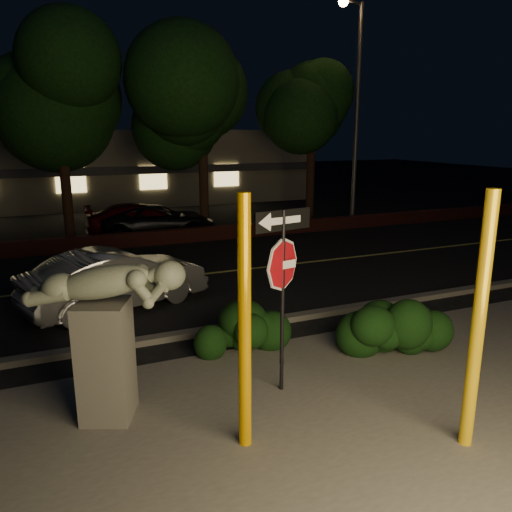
{
  "coord_description": "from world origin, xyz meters",
  "views": [
    {
      "loc": [
        -3.24,
        -5.91,
        3.86
      ],
      "look_at": [
        0.32,
        2.47,
        1.6
      ],
      "focal_mm": 35.0,
      "sensor_mm": 36.0,
      "label": 1
    }
  ],
  "objects": [
    {
      "name": "ground",
      "position": [
        0.0,
        10.0,
        0.0
      ],
      "size": [
        90.0,
        90.0,
        0.0
      ],
      "primitive_type": "plane",
      "color": "black",
      "rests_on": "ground"
    },
    {
      "name": "patio",
      "position": [
        0.0,
        -1.0,
        0.01
      ],
      "size": [
        14.0,
        6.0,
        0.02
      ],
      "primitive_type": "cube",
      "color": "#4C4944",
      "rests_on": "ground"
    },
    {
      "name": "road",
      "position": [
        0.0,
        7.0,
        0.01
      ],
      "size": [
        80.0,
        8.0,
        0.01
      ],
      "primitive_type": "cube",
      "color": "black",
      "rests_on": "ground"
    },
    {
      "name": "lane_marking",
      "position": [
        0.0,
        7.0,
        0.02
      ],
      "size": [
        80.0,
        0.12,
        0.0
      ],
      "primitive_type": "cube",
      "color": "#BDB54B",
      "rests_on": "road"
    },
    {
      "name": "curb",
      "position": [
        0.0,
        2.9,
        0.06
      ],
      "size": [
        80.0,
        0.25,
        0.12
      ],
      "primitive_type": "cube",
      "color": "#4C4944",
      "rests_on": "ground"
    },
    {
      "name": "brick_wall",
      "position": [
        0.0,
        11.3,
        0.25
      ],
      "size": [
        40.0,
        0.35,
        0.5
      ],
      "primitive_type": "cube",
      "color": "#451A16",
      "rests_on": "ground"
    },
    {
      "name": "parking_lot",
      "position": [
        0.0,
        17.0,
        0.01
      ],
      "size": [
        40.0,
        12.0,
        0.01
      ],
      "primitive_type": "cube",
      "color": "black",
      "rests_on": "ground"
    },
    {
      "name": "building",
      "position": [
        0.0,
        24.99,
        2.0
      ],
      "size": [
        22.0,
        10.2,
        4.0
      ],
      "color": "#6B6455",
      "rests_on": "ground"
    },
    {
      "name": "tree_far_b",
      "position": [
        -2.5,
        13.2,
        6.05
      ],
      "size": [
        5.2,
        5.2,
        8.41
      ],
      "color": "black",
      "rests_on": "ground"
    },
    {
      "name": "tree_far_c",
      "position": [
        2.5,
        12.8,
        5.66
      ],
      "size": [
        4.8,
        4.8,
        7.84
      ],
      "color": "black",
      "rests_on": "ground"
    },
    {
      "name": "tree_far_d",
      "position": [
        7.5,
        13.3,
        5.42
      ],
      "size": [
        4.4,
        4.4,
        7.42
      ],
      "color": "black",
      "rests_on": "ground"
    },
    {
      "name": "yellow_pole_left",
      "position": [
        -1.18,
        -0.71,
        1.61
      ],
      "size": [
        0.16,
        0.16,
        3.21
      ],
      "primitive_type": "cylinder",
      "color": "#DC9700",
      "rests_on": "ground"
    },
    {
      "name": "yellow_pole_right",
      "position": [
        1.4,
        -1.81,
        1.63
      ],
      "size": [
        0.16,
        0.16,
        3.25
      ],
      "primitive_type": "cylinder",
      "color": "#E8B310",
      "rests_on": "ground"
    },
    {
      "name": "signpost",
      "position": [
        -0.15,
        0.35,
        1.99
      ],
      "size": [
        0.94,
        0.21,
        2.8
      ],
      "rotation": [
        0.0,
        0.0,
        0.18
      ],
      "color": "black",
      "rests_on": "ground"
    },
    {
      "name": "sculpture",
      "position": [
        -2.65,
        0.59,
        1.39
      ],
      "size": [
        2.06,
        1.28,
        2.26
      ],
      "rotation": [
        0.0,
        0.0,
        -0.4
      ],
      "color": "#4C4944",
      "rests_on": "ground"
    },
    {
      "name": "hedge_center",
      "position": [
        -0.16,
        1.78,
        0.52
      ],
      "size": [
        2.21,
        1.56,
        1.05
      ],
      "primitive_type": "ellipsoid",
      "rotation": [
        0.0,
        0.0,
        0.34
      ],
      "color": "black",
      "rests_on": "ground"
    },
    {
      "name": "hedge_right",
      "position": [
        2.24,
        0.82,
        0.59
      ],
      "size": [
        1.98,
        1.36,
        1.18
      ],
      "primitive_type": "ellipsoid",
      "rotation": [
        0.0,
        0.0,
        -0.24
      ],
      "color": "black",
      "rests_on": "ground"
    },
    {
      "name": "hedge_far_right",
      "position": [
        2.8,
        0.7,
        0.44
      ],
      "size": [
        1.31,
        0.86,
        0.88
      ],
      "primitive_type": "ellipsoid",
      "rotation": [
        0.0,
        0.0,
        0.05
      ],
      "color": "black",
      "rests_on": "ground"
    },
    {
      "name": "streetlight",
      "position": [
        8.88,
        12.25,
        5.32
      ],
      "size": [
        1.32,
        0.55,
        8.95
      ],
      "rotation": [
        0.0,
        0.0,
        0.25
      ],
      "color": "#4A4B4F",
      "rests_on": "ground"
    },
    {
      "name": "silver_sedan",
      "position": [
        -1.94,
        5.15,
        0.67
      ],
      "size": [
        4.3,
        2.64,
        1.34
      ],
      "primitive_type": "imported",
      "rotation": [
        0.0,
        0.0,
        1.9
      ],
      "color": "#B7B8BD",
      "rests_on": "ground"
    },
    {
      "name": "parked_car_darkred",
      "position": [
        0.14,
        13.27,
        0.61
      ],
      "size": [
        4.25,
        1.86,
        1.22
      ],
      "primitive_type": "imported",
      "rotation": [
        0.0,
        0.0,
        1.53
      ],
      "color": "#45060C",
      "rests_on": "ground"
    },
    {
      "name": "parked_car_dark",
      "position": [
        0.7,
        12.88,
        0.59
      ],
      "size": [
        4.48,
        2.56,
        1.18
      ],
      "primitive_type": "imported",
      "rotation": [
        0.0,
        0.0,
        1.42
      ],
      "color": "black",
      "rests_on": "ground"
    }
  ]
}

